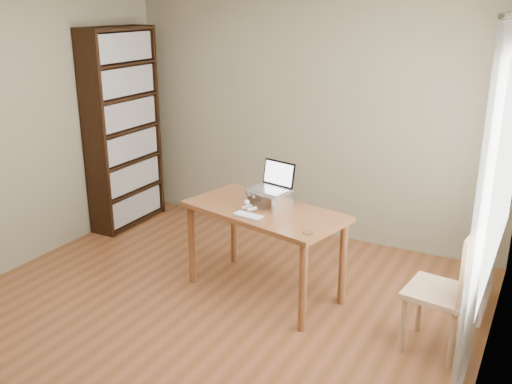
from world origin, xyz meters
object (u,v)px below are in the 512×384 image
chair (450,287)px  desk (264,221)px  bookshelf (123,129)px  cat (267,197)px  keyboard (248,216)px  laptop (272,182)px

chair → desk: bearing=-179.9°
bookshelf → cat: bearing=-16.9°
desk → keyboard: 0.25m
bookshelf → desk: bearing=-19.4°
keyboard → laptop: bearing=91.3°
laptop → keyboard: 0.40m
desk → cat: 0.21m
laptop → desk: bearing=-77.2°
bookshelf → cat: bookshelf is taller
cat → desk: bearing=-49.1°
laptop → keyboard: laptop is taller
desk → chair: (1.50, -0.16, -0.14)m
bookshelf → chair: size_ratio=2.24×
laptop → cat: (-0.04, -0.02, -0.12)m
laptop → cat: 0.13m
keyboard → cat: cat is taller
desk → laptop: laptop is taller
laptop → cat: bearing=-135.5°
desk → cat: (-0.04, 0.11, 0.17)m
bookshelf → laptop: bearing=-16.0°
bookshelf → desk: bookshelf is taller
laptop → cat: size_ratio=0.73×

